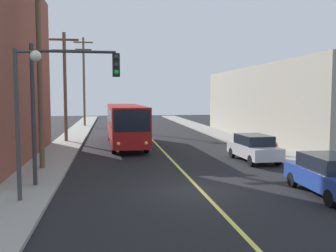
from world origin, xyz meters
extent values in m
plane|color=black|center=(0.00, 0.00, 0.00)|extent=(120.00, 120.00, 0.00)
cube|color=gray|center=(-7.25, 10.00, 0.07)|extent=(2.50, 90.00, 0.15)
cube|color=gray|center=(7.25, 10.00, 0.07)|extent=(2.50, 90.00, 0.15)
cube|color=#D8CC4C|center=(0.00, 15.00, 0.01)|extent=(0.16, 60.00, 0.01)
cube|color=black|center=(-8.54, 8.13, 1.60)|extent=(0.06, 11.28, 1.30)
cube|color=black|center=(-8.54, 8.13, 4.80)|extent=(0.06, 11.28, 1.30)
cube|color=black|center=(-8.54, 8.13, 8.00)|extent=(0.06, 11.28, 1.30)
cube|color=gray|center=(14.50, 16.81, 3.27)|extent=(12.00, 25.31, 6.55)
cube|color=black|center=(8.54, 16.81, 1.60)|extent=(0.06, 17.72, 1.30)
cube|color=black|center=(8.54, 16.81, 4.80)|extent=(0.06, 17.72, 1.30)
cube|color=maroon|center=(-2.52, 14.83, 1.83)|extent=(2.91, 12.07, 2.75)
cube|color=black|center=(-2.34, 8.86, 2.35)|extent=(2.35, 0.15, 1.40)
cube|color=black|center=(-2.70, 20.81, 2.45)|extent=(2.30, 0.15, 1.10)
cube|color=black|center=(-3.77, 14.79, 2.35)|extent=(0.37, 10.20, 1.10)
cube|color=black|center=(-1.27, 14.87, 2.35)|extent=(0.37, 10.20, 1.10)
cube|color=orange|center=(-2.34, 8.87, 2.95)|extent=(1.79, 0.11, 0.30)
sphere|color=#F9D872|center=(-3.23, 8.79, 0.90)|extent=(0.24, 0.24, 0.24)
sphere|color=#F9D872|center=(-1.44, 8.84, 0.90)|extent=(0.24, 0.24, 0.24)
cylinder|color=black|center=(-3.52, 10.60, 0.50)|extent=(0.33, 1.01, 1.00)
cylinder|color=black|center=(-1.27, 10.67, 0.50)|extent=(0.33, 1.01, 1.00)
cylinder|color=black|center=(-3.75, 18.30, 0.50)|extent=(0.33, 1.01, 1.00)
cylinder|color=black|center=(-1.50, 18.37, 0.50)|extent=(0.33, 1.01, 1.00)
cube|color=navy|center=(4.87, -1.56, 0.67)|extent=(1.95, 4.46, 0.70)
cube|color=black|center=(4.87, -1.56, 1.32)|extent=(1.70, 2.52, 0.60)
cylinder|color=black|center=(4.02, -3.03, 0.32)|extent=(0.24, 0.65, 0.64)
cylinder|color=black|center=(4.12, -0.03, 0.32)|extent=(0.24, 0.65, 0.64)
cylinder|color=black|center=(5.72, -0.09, 0.32)|extent=(0.24, 0.65, 0.64)
cube|color=#B7B7BC|center=(4.84, 6.24, 0.67)|extent=(1.97, 4.47, 0.70)
cube|color=black|center=(4.84, 6.24, 1.32)|extent=(1.72, 2.53, 0.60)
cylinder|color=black|center=(4.10, 4.71, 0.32)|extent=(0.24, 0.65, 0.64)
cylinder|color=black|center=(5.70, 4.78, 0.32)|extent=(0.24, 0.65, 0.64)
cylinder|color=black|center=(3.98, 7.71, 0.32)|extent=(0.24, 0.65, 0.64)
cylinder|color=black|center=(5.58, 7.78, 0.32)|extent=(0.24, 0.65, 0.64)
cylinder|color=brown|center=(-7.33, 5.33, 5.54)|extent=(0.28, 0.28, 10.79)
cylinder|color=brown|center=(-7.45, 17.34, 4.69)|extent=(0.28, 0.28, 9.08)
cube|color=#4C3D2D|center=(-7.45, 17.34, 8.63)|extent=(2.40, 0.16, 0.16)
cube|color=#4C3D2D|center=(-7.45, 17.34, 7.73)|extent=(2.00, 0.16, 0.16)
cylinder|color=brown|center=(-6.98, 33.60, 5.72)|extent=(0.28, 0.28, 11.14)
cube|color=#4C3D2D|center=(-6.98, 33.60, 10.69)|extent=(2.40, 0.16, 0.16)
cube|color=#4C3D2D|center=(-6.98, 33.60, 9.79)|extent=(2.00, 0.16, 0.16)
cylinder|color=#2D2D33|center=(-6.95, 1.42, 3.15)|extent=(0.18, 0.18, 6.00)
cylinder|color=#2D2D33|center=(-5.20, 1.42, 5.85)|extent=(3.50, 0.12, 0.12)
cube|color=black|center=(-3.45, 1.42, 5.30)|extent=(0.32, 0.36, 1.00)
sphere|color=#2D2D2D|center=(-3.45, 1.23, 5.62)|extent=(0.22, 0.22, 0.22)
sphere|color=#2D2D2D|center=(-3.45, 1.23, 5.30)|extent=(0.22, 0.22, 0.22)
sphere|color=green|center=(-3.45, 1.23, 4.98)|extent=(0.22, 0.22, 0.22)
cylinder|color=#38383D|center=(-7.05, -0.93, 2.90)|extent=(0.16, 0.16, 5.50)
cylinder|color=#38383D|center=(-6.70, -0.93, 5.55)|extent=(0.70, 0.10, 0.10)
sphere|color=#EAE5C6|center=(-6.35, -0.93, 5.40)|extent=(0.40, 0.40, 0.40)
cylinder|color=red|center=(6.85, 7.51, 0.50)|extent=(0.26, 0.26, 0.70)
sphere|color=gold|center=(6.85, 7.51, 0.87)|extent=(0.24, 0.24, 0.24)
cylinder|color=red|center=(6.69, 7.51, 0.60)|extent=(0.12, 0.10, 0.10)
cylinder|color=red|center=(7.01, 7.51, 0.60)|extent=(0.12, 0.10, 0.10)
camera|label=1|loc=(-3.73, -14.96, 3.98)|focal=39.66mm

